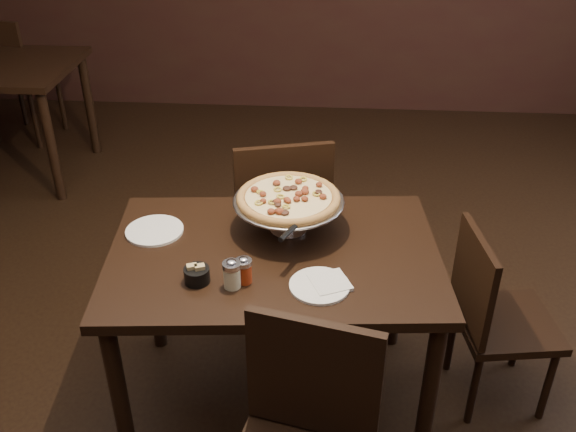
{
  "coord_description": "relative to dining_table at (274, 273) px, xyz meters",
  "views": [
    {
      "loc": [
        0.19,
        -1.96,
        2.18
      ],
      "look_at": [
        0.05,
        0.1,
        0.92
      ],
      "focal_mm": 40.0,
      "sensor_mm": 36.0,
      "label": 1
    }
  ],
  "objects": [
    {
      "name": "plate_left",
      "position": [
        -0.49,
        0.1,
        0.11
      ],
      "size": [
        0.23,
        0.23,
        0.01
      ],
      "primitive_type": "cylinder",
      "color": "white",
      "rests_on": "dining_table"
    },
    {
      "name": "dining_table",
      "position": [
        0.0,
        0.0,
        0.0
      ],
      "size": [
        1.33,
        0.95,
        0.79
      ],
      "rotation": [
        0.0,
        0.0,
        0.08
      ],
      "color": "black",
      "rests_on": "ground"
    },
    {
      "name": "pepper_flake_shaker",
      "position": [
        -0.09,
        -0.2,
        0.15
      ],
      "size": [
        0.06,
        0.06,
        0.1
      ],
      "color": "maroon",
      "rests_on": "dining_table"
    },
    {
      "name": "napkin_stack",
      "position": [
        0.22,
        -0.19,
        0.11
      ],
      "size": [
        0.17,
        0.17,
        0.01
      ],
      "primitive_type": "cube",
      "rotation": [
        0.0,
        0.0,
        0.41
      ],
      "color": "white",
      "rests_on": "dining_table"
    },
    {
      "name": "room",
      "position": [
        0.06,
        -0.03,
        0.72
      ],
      "size": [
        6.04,
        7.04,
        2.84
      ],
      "color": "black",
      "rests_on": "ground"
    },
    {
      "name": "packet_caddy",
      "position": [
        -0.26,
        -0.21,
        0.13
      ],
      "size": [
        0.09,
        0.09,
        0.07
      ],
      "rotation": [
        0.0,
        0.0,
        0.35
      ],
      "color": "black",
      "rests_on": "dining_table"
    },
    {
      "name": "bg_chair_far",
      "position": [
        -2.25,
        2.59,
        -0.14
      ],
      "size": [
        0.54,
        0.54,
        0.99
      ],
      "rotation": [
        0.0,
        0.0,
        2.96
      ],
      "color": "black",
      "rests_on": "ground"
    },
    {
      "name": "plate_near",
      "position": [
        0.18,
        -0.21,
        0.11
      ],
      "size": [
        0.22,
        0.22,
        0.01
      ],
      "primitive_type": "cylinder",
      "color": "white",
      "rests_on": "dining_table"
    },
    {
      "name": "serving_spatula",
      "position": [
        0.06,
        -0.08,
        0.25
      ],
      "size": [
        0.16,
        0.16,
        0.02
      ],
      "rotation": [
        0.0,
        0.0,
        -0.42
      ],
      "color": "silver",
      "rests_on": "pizza_stand"
    },
    {
      "name": "parmesan_shaker",
      "position": [
        -0.13,
        -0.23,
        0.16
      ],
      "size": [
        0.07,
        0.07,
        0.11
      ],
      "color": "beige",
      "rests_on": "dining_table"
    },
    {
      "name": "chair_side",
      "position": [
        0.9,
        0.09,
        -0.23
      ],
      "size": [
        0.44,
        0.44,
        0.83
      ],
      "rotation": [
        0.0,
        0.0,
        1.72
      ],
      "color": "black",
      "rests_on": "ground"
    },
    {
      "name": "pizza_stand",
      "position": [
        0.04,
        0.15,
        0.25
      ],
      "size": [
        0.44,
        0.44,
        0.18
      ],
      "color": "silver",
      "rests_on": "dining_table"
    },
    {
      "name": "chair_far",
      "position": [
        -0.03,
        0.67,
        -0.15
      ],
      "size": [
        0.55,
        0.55,
        0.97
      ],
      "rotation": [
        0.0,
        0.0,
        3.39
      ],
      "color": "black",
      "rests_on": "ground"
    }
  ]
}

